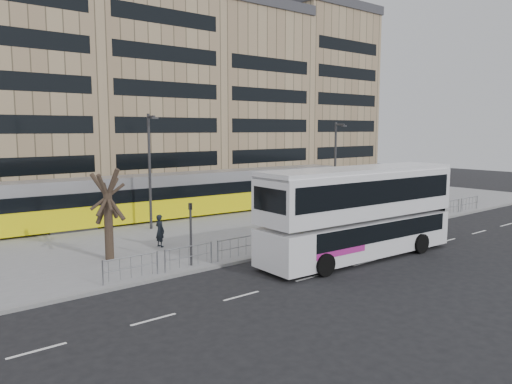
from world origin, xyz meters
TOP-DOWN VIEW (x-y plane):
  - ground at (0.00, 0.00)m, footprint 120.00×120.00m
  - plaza at (0.00, 12.00)m, footprint 64.00×24.00m
  - kerb at (0.00, 0.05)m, footprint 64.00×0.25m
  - building_row at (1.55, 34.27)m, footprint 70.40×18.40m
  - pedestrian_barrier at (2.00, 0.50)m, footprint 32.07×0.07m
  - road_markings at (1.00, -4.00)m, footprint 62.00×0.12m
  - double_decker_bus at (-1.42, -3.10)m, footprint 12.15×3.56m
  - tram at (-1.82, 13.06)m, footprint 28.32×4.52m
  - station_sign at (10.53, 3.02)m, footprint 2.22×0.29m
  - ad_panel at (10.66, 1.33)m, footprint 0.76×0.11m
  - pedestrian at (-8.64, 5.27)m, footprint 0.53×0.73m
  - traffic_light_west at (-9.37, 0.81)m, footprint 0.19×0.22m
  - traffic_light_east at (10.94, 1.14)m, footprint 0.22×0.24m
  - lamp_post_west at (-6.59, 10.19)m, footprint 0.45×1.04m
  - lamp_post_east at (8.60, 7.40)m, footprint 0.45×1.04m
  - bare_tree at (-12.00, 4.44)m, footprint 4.58×4.58m

SIDE VIEW (x-z plane):
  - ground at x=0.00m, z-range 0.00..0.00m
  - road_markings at x=1.00m, z-range 0.00..0.01m
  - kerb at x=0.00m, z-range -0.01..0.16m
  - plaza at x=0.00m, z-range 0.00..0.15m
  - pedestrian_barrier at x=2.00m, z-range 0.43..1.53m
  - ad_panel at x=10.66m, z-range 0.27..1.70m
  - pedestrian at x=-8.64m, z-range 0.15..2.00m
  - tram at x=-1.82m, z-range 0.16..3.48m
  - station_sign at x=10.53m, z-range 0.64..3.20m
  - traffic_light_west at x=-9.37m, z-range 0.57..3.67m
  - traffic_light_east at x=10.94m, z-range 0.57..3.67m
  - double_decker_bus at x=-1.42m, z-range 0.20..5.00m
  - lamp_post_east at x=8.60m, z-range 0.52..7.71m
  - lamp_post_west at x=-6.59m, z-range 0.52..8.17m
  - bare_tree at x=-12.00m, z-range 1.51..8.39m
  - building_row at x=1.55m, z-range -2.69..28.51m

